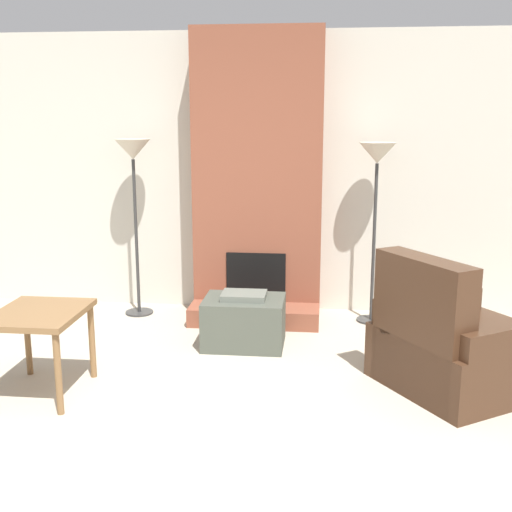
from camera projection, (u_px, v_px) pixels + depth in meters
The scene contains 8 objects.
ground_plane at pixel (198, 484), 3.29m from camera, with size 24.00×24.00×0.00m, color #B2A893.
wall_back at pixel (260, 174), 6.05m from camera, with size 6.94×0.06×2.60m, color beige.
fireplace at pixel (258, 185), 5.84m from camera, with size 1.17×0.70×2.60m.
ottoman at pixel (244, 321), 5.22m from camera, with size 0.65×0.48×0.45m.
armchair at pixel (456, 349), 4.40m from camera, with size 1.37×1.34×0.95m.
side_table at pixel (39, 323), 4.26m from camera, with size 0.56×0.67×0.58m.
floor_lamp_left at pixel (133, 164), 5.80m from camera, with size 0.32×0.32×1.64m.
floor_lamp_right at pixel (377, 168), 5.58m from camera, with size 0.32×0.32×1.62m.
Camera 1 is at (0.61, -2.91, 1.85)m, focal length 45.00 mm.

